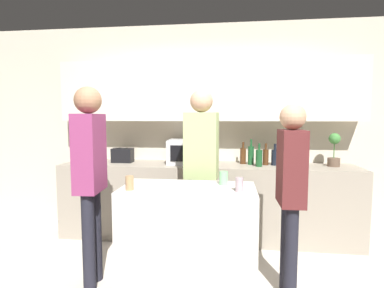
% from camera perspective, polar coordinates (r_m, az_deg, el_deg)
% --- Properties ---
extents(back_wall, '(6.40, 0.40, 2.70)m').
position_cam_1_polar(back_wall, '(3.93, 3.07, 5.70)').
color(back_wall, beige).
rests_on(back_wall, ground_plane).
extents(back_counter, '(3.60, 0.62, 0.92)m').
position_cam_1_polar(back_counter, '(3.80, 2.69, -10.73)').
color(back_counter, gray).
rests_on(back_counter, ground_plane).
extents(kitchen_island, '(1.15, 0.58, 0.90)m').
position_cam_1_polar(kitchen_island, '(2.74, -0.69, -17.35)').
color(kitchen_island, beige).
rests_on(kitchen_island, ground_plane).
extents(microwave, '(0.52, 0.39, 0.30)m').
position_cam_1_polar(microwave, '(3.74, -0.47, -1.48)').
color(microwave, '#B7BABC').
rests_on(microwave, back_counter).
extents(toaster, '(0.26, 0.16, 0.18)m').
position_cam_1_polar(toaster, '(3.96, -13.07, -2.11)').
color(toaster, black).
rests_on(toaster, back_counter).
extents(potted_plant, '(0.14, 0.14, 0.40)m').
position_cam_1_polar(potted_plant, '(3.90, 25.45, -1.00)').
color(potted_plant, brown).
rests_on(potted_plant, back_counter).
extents(bottle_0, '(0.07, 0.07, 0.27)m').
position_cam_1_polar(bottle_0, '(3.79, 9.70, -2.16)').
color(bottle_0, '#472814').
rests_on(bottle_0, back_counter).
extents(bottle_1, '(0.07, 0.07, 0.31)m').
position_cam_1_polar(bottle_1, '(3.74, 11.16, -2.04)').
color(bottle_1, '#194723').
rests_on(bottle_1, back_counter).
extents(bottle_2, '(0.08, 0.08, 0.27)m').
position_cam_1_polar(bottle_2, '(3.61, 12.64, -2.56)').
color(bottle_2, '#194723').
rests_on(bottle_2, back_counter).
extents(bottle_3, '(0.07, 0.07, 0.26)m').
position_cam_1_polar(bottle_3, '(3.76, 13.85, -2.35)').
color(bottle_3, '#472814').
rests_on(bottle_3, back_counter).
extents(bottle_4, '(0.09, 0.09, 0.26)m').
position_cam_1_polar(bottle_4, '(3.76, 15.50, -2.40)').
color(bottle_4, black).
rests_on(bottle_4, back_counter).
extents(bottle_5, '(0.07, 0.07, 0.32)m').
position_cam_1_polar(bottle_5, '(3.78, 16.99, -2.06)').
color(bottle_5, '#194723').
rests_on(bottle_5, back_counter).
extents(bottle_6, '(0.07, 0.07, 0.23)m').
position_cam_1_polar(bottle_6, '(3.77, 18.64, -2.63)').
color(bottle_6, silver).
rests_on(bottle_6, back_counter).
extents(bottle_7, '(0.06, 0.06, 0.30)m').
position_cam_1_polar(bottle_7, '(3.68, 20.38, -2.48)').
color(bottle_7, black).
rests_on(bottle_7, back_counter).
extents(cup_0, '(0.07, 0.07, 0.12)m').
position_cam_1_polar(cup_0, '(2.54, -11.80, -7.27)').
color(cup_0, tan).
rests_on(cup_0, kitchen_island).
extents(cup_1, '(0.08, 0.08, 0.12)m').
position_cam_1_polar(cup_1, '(2.70, 6.03, -6.46)').
color(cup_1, '#80CD8A').
rests_on(cup_1, kitchen_island).
extents(cup_2, '(0.06, 0.06, 0.12)m').
position_cam_1_polar(cup_2, '(2.47, 9.01, -7.63)').
color(cup_2, '#B19AA4').
rests_on(cup_2, kitchen_island).
extents(person_left, '(0.23, 0.35, 1.76)m').
position_cam_1_polar(person_left, '(2.76, -18.85, -4.37)').
color(person_left, black).
rests_on(person_left, ground_plane).
extents(person_center, '(0.21, 0.34, 1.61)m').
position_cam_1_polar(person_center, '(2.62, 18.29, -7.19)').
color(person_center, black).
rests_on(person_center, ground_plane).
extents(person_right, '(0.36, 0.23, 1.78)m').
position_cam_1_polar(person_right, '(3.10, 1.77, -2.76)').
color(person_right, black).
rests_on(person_right, ground_plane).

